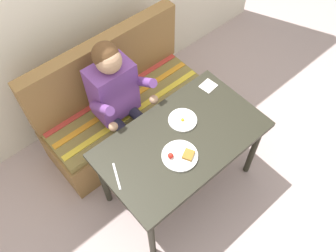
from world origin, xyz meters
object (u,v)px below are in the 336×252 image
person (119,97)px  plate_eggs (183,120)px  plate_breakfast (181,156)px  couch (122,108)px  knife (117,176)px  napkin (208,86)px  table (182,145)px

person → plate_eggs: bearing=-65.3°
plate_breakfast → person: bearing=90.5°
couch → person: bearing=-123.1°
couch → knife: size_ratio=7.20×
plate_breakfast → knife: (-0.41, 0.17, -0.01)m
person → napkin: size_ratio=10.48×
couch → plate_eggs: size_ratio=6.86×
couch → table: bearing=-90.0°
couch → plate_breakfast: 0.96m
table → couch: 0.83m
plate_breakfast → napkin: 0.67m
person → couch: bearing=56.9°
plate_breakfast → napkin: size_ratio=2.14×
person → napkin: (0.60, -0.37, -0.01)m
plate_eggs → couch: bearing=99.2°
plate_breakfast → knife: 0.45m
table → plate_breakfast: 0.17m
person → plate_eggs: size_ratio=5.78×
plate_eggs → knife: size_ratio=1.05×
table → knife: bearing=173.0°
napkin → knife: bearing=-171.0°
person → knife: size_ratio=6.06×
person → napkin: 0.70m
knife → couch: bearing=76.5°
plate_breakfast → couch: bearing=82.9°
napkin → plate_breakfast: bearing=-151.2°
plate_eggs → knife: (-0.63, -0.05, -0.01)m
person → knife: person is taller
couch → plate_eggs: bearing=-80.8°
table → plate_breakfast: plate_breakfast is taller
napkin → couch: bearing=131.6°
plate_breakfast → napkin: plate_breakfast is taller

